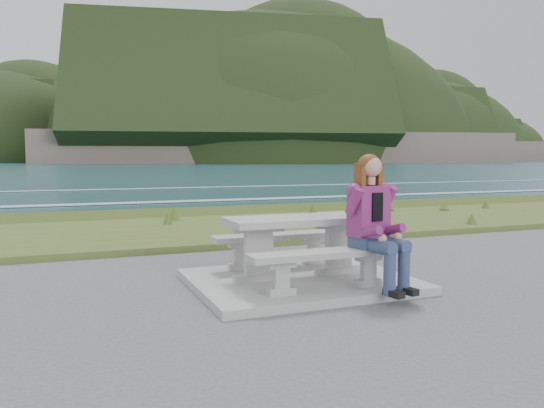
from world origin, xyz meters
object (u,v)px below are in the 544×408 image
at_px(bench_landward, 327,259).
at_px(bench_seaward, 278,241).
at_px(picnic_table, 300,230).
at_px(seated_woman, 379,240).

height_order(bench_landward, bench_seaward, same).
relative_size(bench_landward, bench_seaward, 1.00).
xyz_separation_m(picnic_table, bench_landward, (0.00, -0.70, -0.23)).
relative_size(picnic_table, bench_seaward, 1.00).
height_order(picnic_table, bench_seaward, picnic_table).
bearing_deg(picnic_table, bench_seaward, 90.00).
bearing_deg(seated_woman, bench_seaward, 99.67).
bearing_deg(bench_seaward, seated_woman, -69.47).
xyz_separation_m(bench_landward, bench_seaward, (0.00, 1.40, 0.00)).
bearing_deg(bench_seaward, bench_landward, -90.00).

